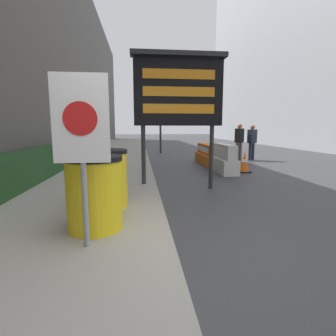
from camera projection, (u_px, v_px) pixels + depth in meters
ground_plane at (176, 263)px, 2.84m from camera, size 120.00×120.00×0.00m
building_left_facade at (53, 31)px, 11.21m from camera, size 0.40×50.40×11.12m
hedge_strip at (31, 165)px, 6.78m from camera, size 0.90×7.48×0.70m
barrel_drum_foreground at (94, 193)px, 3.34m from camera, size 0.72×0.72×0.95m
barrel_drum_middle at (106, 178)px, 4.30m from camera, size 0.72×0.72×0.95m
warning_sign at (81, 132)px, 2.70m from camera, size 0.58×0.08×1.84m
message_board at (178, 92)px, 5.94m from camera, size 2.14×0.36×3.10m
jersey_barrier_white at (224, 160)px, 8.60m from camera, size 0.51×1.67×0.92m
jersey_barrier_orange_near at (207, 155)px, 10.71m from camera, size 0.56×2.07×0.79m
traffic_cone_near at (244, 162)px, 8.57m from camera, size 0.38×0.38×0.69m
traffic_cone_mid at (226, 154)px, 11.55m from camera, size 0.37×0.37×0.65m
traffic_light_near_curb at (160, 101)px, 14.87m from camera, size 0.28×0.44×4.13m
pedestrian_worker at (252, 139)px, 11.88m from camera, size 0.49×0.45×1.59m
pedestrian_passerby at (239, 139)px, 11.90m from camera, size 0.49×0.48×1.65m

